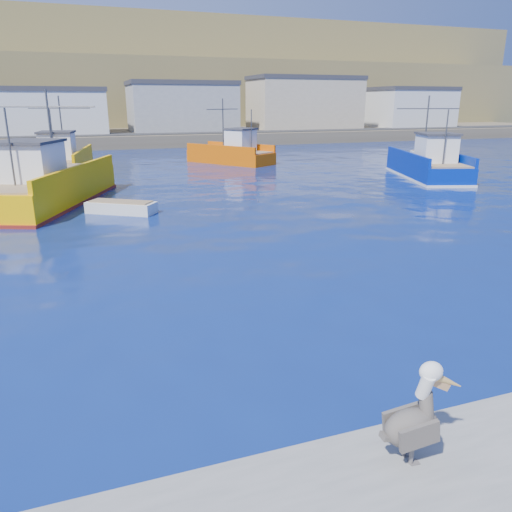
{
  "coord_description": "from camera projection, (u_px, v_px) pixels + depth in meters",
  "views": [
    {
      "loc": [
        -5.6,
        -9.29,
        5.92
      ],
      "look_at": [
        -0.7,
        4.42,
        1.38
      ],
      "focal_mm": 35.0,
      "sensor_mm": 36.0,
      "label": 1
    }
  ],
  "objects": [
    {
      "name": "far_shore",
      "position": [
        95.0,
        86.0,
        107.41
      ],
      "size": [
        200.0,
        81.0,
        24.0
      ],
      "color": "brown",
      "rests_on": "ground"
    },
    {
      "name": "trawler_yellow_a",
      "position": [
        46.0,
        186.0,
        29.46
      ],
      "size": [
        8.57,
        13.19,
        6.67
      ],
      "color": "#FFB800",
      "rests_on": "ground"
    },
    {
      "name": "pelican",
      "position": [
        415.0,
        419.0,
        7.7
      ],
      "size": [
        1.37,
        0.61,
        1.68
      ],
      "color": "#595451",
      "rests_on": "dock"
    },
    {
      "name": "skiff_mid",
      "position": [
        121.0,
        208.0,
        27.46
      ],
      "size": [
        3.87,
        3.2,
        0.82
      ],
      "color": "silver",
      "rests_on": "ground"
    },
    {
      "name": "skiff_far",
      "position": [
        421.0,
        156.0,
        53.62
      ],
      "size": [
        2.85,
        4.3,
        0.88
      ],
      "color": "silver",
      "rests_on": "ground"
    },
    {
      "name": "trawler_yellow_b",
      "position": [
        63.0,
        162.0,
        41.92
      ],
      "size": [
        5.26,
        10.92,
        6.41
      ],
      "color": "#FFB800",
      "rests_on": "ground"
    },
    {
      "name": "ground",
      "position": [
        345.0,
        360.0,
        11.92
      ],
      "size": [
        260.0,
        260.0,
        0.0
      ],
      "primitive_type": "plane",
      "color": "#071C54",
      "rests_on": "ground"
    },
    {
      "name": "dock_bollards",
      "position": [
        472.0,
        411.0,
        8.86
      ],
      "size": [
        36.2,
        0.2,
        0.3
      ],
      "color": "#4C4C4C",
      "rests_on": "dock"
    },
    {
      "name": "trawler_blue",
      "position": [
        428.0,
        165.0,
        39.82
      ],
      "size": [
        6.7,
        11.07,
        6.41
      ],
      "color": "#011F91",
      "rests_on": "ground"
    },
    {
      "name": "boat_orange",
      "position": [
        233.0,
        152.0,
        49.19
      ],
      "size": [
        7.59,
        9.19,
        6.15
      ],
      "color": "#D45304",
      "rests_on": "ground"
    }
  ]
}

